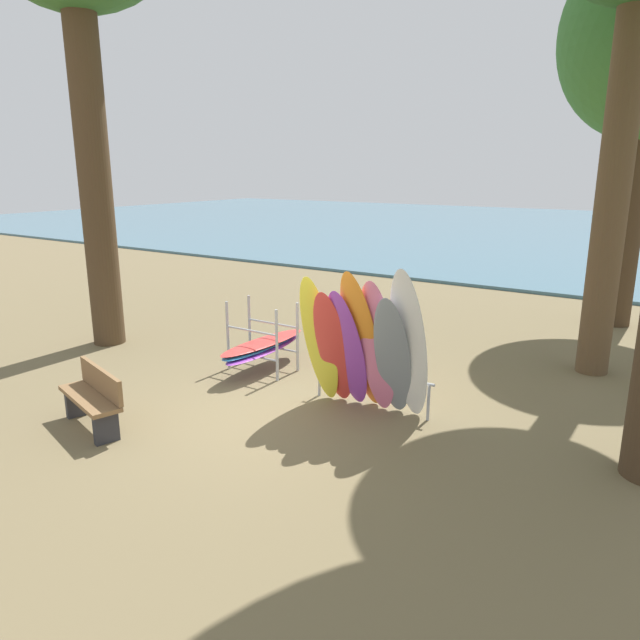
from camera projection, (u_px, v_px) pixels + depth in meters
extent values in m
plane|color=brown|center=(275.00, 413.00, 8.70)|extent=(80.00, 80.00, 0.00)
cube|color=#477084|center=(597.00, 233.00, 31.99)|extent=(80.00, 36.00, 0.10)
cylinder|color=#4C3823|center=(93.00, 156.00, 11.28)|extent=(0.63, 0.63, 7.48)
cylinder|color=brown|center=(615.00, 178.00, 9.63)|extent=(0.54, 0.54, 6.74)
cylinder|color=#42301E|center=(629.00, 215.00, 12.98)|extent=(0.62, 0.62, 5.03)
ellipsoid|color=yellow|center=(319.00, 341.00, 8.73)|extent=(0.53, 0.74, 2.06)
ellipsoid|color=red|center=(333.00, 349.00, 8.64)|extent=(0.61, 0.89, 1.88)
ellipsoid|color=purple|center=(348.00, 350.00, 8.54)|extent=(0.52, 0.81, 1.91)
ellipsoid|color=orange|center=(362.00, 342.00, 8.39)|extent=(0.52, 0.96, 2.21)
ellipsoid|color=pink|center=(377.00, 349.00, 8.30)|extent=(0.59, 0.77, 2.09)
ellipsoid|color=gray|center=(393.00, 358.00, 8.23)|extent=(0.62, 0.86, 1.89)
ellipsoid|color=white|center=(409.00, 346.00, 8.07)|extent=(0.53, 0.76, 2.29)
cylinder|color=#9EA0A5|center=(319.00, 379.00, 9.30)|extent=(0.04, 0.04, 0.55)
cylinder|color=#9EA0A5|center=(428.00, 402.00, 8.38)|extent=(0.04, 0.04, 0.55)
cylinder|color=#9EA0A5|center=(371.00, 373.00, 8.77)|extent=(1.99, 0.11, 0.04)
cylinder|color=#9EA0A5|center=(228.00, 336.00, 10.45)|extent=(0.05, 0.05, 1.25)
cylinder|color=#9EA0A5|center=(277.00, 346.00, 9.87)|extent=(0.05, 0.05, 1.25)
cylinder|color=#9EA0A5|center=(250.00, 328.00, 10.94)|extent=(0.05, 0.05, 1.25)
cylinder|color=#9EA0A5|center=(297.00, 337.00, 10.35)|extent=(0.05, 0.05, 1.25)
cylinder|color=#9EA0A5|center=(252.00, 356.00, 10.23)|extent=(1.10, 0.04, 0.04)
cylinder|color=#9EA0A5|center=(251.00, 331.00, 10.12)|extent=(1.10, 0.04, 0.04)
cylinder|color=#9EA0A5|center=(273.00, 347.00, 10.72)|extent=(1.10, 0.04, 0.04)
cylinder|color=#9EA0A5|center=(273.00, 323.00, 10.60)|extent=(1.10, 0.04, 0.04)
ellipsoid|color=purple|center=(264.00, 349.00, 10.45)|extent=(0.63, 2.13, 0.06)
ellipsoid|color=#2D8ED1|center=(261.00, 345.00, 10.46)|extent=(0.58, 2.12, 0.06)
ellipsoid|color=red|center=(263.00, 342.00, 10.42)|extent=(0.58, 2.12, 0.06)
cube|color=#2D2D33|center=(77.00, 402.00, 8.55)|extent=(0.19, 0.34, 0.42)
cube|color=#2D2D33|center=(106.00, 428.00, 7.72)|extent=(0.19, 0.34, 0.42)
cube|color=olive|center=(89.00, 398.00, 8.08)|extent=(1.46, 0.78, 0.06)
cube|color=olive|center=(101.00, 380.00, 8.14)|extent=(1.36, 0.46, 0.36)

